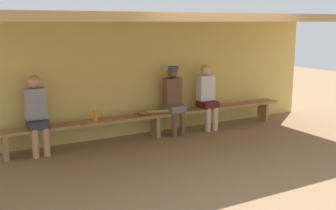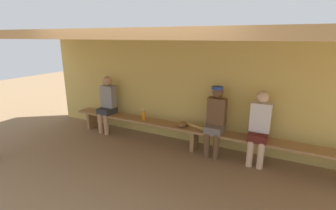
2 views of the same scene
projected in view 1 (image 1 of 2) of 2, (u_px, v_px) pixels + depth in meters
ground_plane at (199, 159)px, 6.61m from camera, size 24.00×24.00×0.00m
back_wall at (145, 78)px, 8.10m from camera, size 8.00×0.20×2.20m
dugout_roof at (178, 18)px, 6.76m from camera, size 8.00×2.80×0.12m
bench at (155, 117)px, 7.86m from camera, size 6.00×0.36×0.46m
player_middle at (37, 112)px, 6.74m from camera, size 0.34×0.42×1.34m
player_with_sunglasses at (207, 94)px, 8.37m from camera, size 0.34×0.42×1.34m
player_shirtless_tan at (174, 97)px, 7.99m from camera, size 0.34×0.42×1.34m
water_bottle_clear at (96, 115)px, 7.25m from camera, size 0.08×0.08×0.23m
baseball_glove_worn at (143, 113)px, 7.71m from camera, size 0.20×0.26×0.09m
baseball_bat at (158, 111)px, 7.87m from camera, size 0.80×0.33×0.07m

